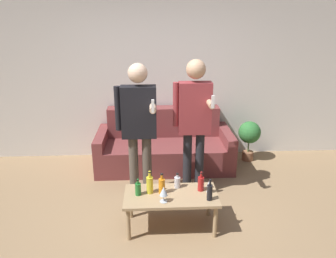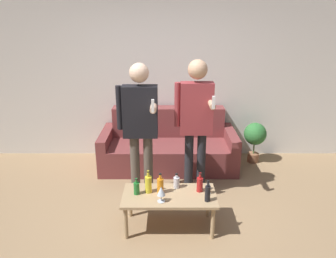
% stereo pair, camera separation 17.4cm
% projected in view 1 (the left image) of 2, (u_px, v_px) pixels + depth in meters
% --- Properties ---
extents(ground_plane, '(16.00, 16.00, 0.00)m').
position_uv_depth(ground_plane, '(166.00, 237.00, 3.45)').
color(ground_plane, '#997A56').
extents(wall_back, '(8.00, 0.06, 2.70)m').
position_uv_depth(wall_back, '(159.00, 73.00, 5.10)').
color(wall_back, silver).
rests_on(wall_back, ground_plane).
extents(couch, '(2.02, 0.89, 0.85)m').
position_uv_depth(couch, '(164.00, 146.00, 5.03)').
color(couch, brown).
rests_on(couch, ground_plane).
extents(coffee_table, '(1.00, 0.50, 0.40)m').
position_uv_depth(coffee_table, '(171.00, 198.00, 3.50)').
color(coffee_table, tan).
rests_on(coffee_table, ground_plane).
extents(bottle_orange, '(0.06, 0.06, 0.23)m').
position_uv_depth(bottle_orange, '(210.00, 192.00, 3.36)').
color(bottle_orange, black).
rests_on(bottle_orange, coffee_table).
extents(bottle_green, '(0.07, 0.07, 0.22)m').
position_uv_depth(bottle_green, '(201.00, 183.00, 3.54)').
color(bottle_green, '#B21E1E').
rests_on(bottle_green, coffee_table).
extents(bottle_dark, '(0.07, 0.07, 0.23)m').
position_uv_depth(bottle_dark, '(162.00, 185.00, 3.49)').
color(bottle_dark, orange).
rests_on(bottle_dark, coffee_table).
extents(bottle_yellow, '(0.07, 0.07, 0.25)m').
position_uv_depth(bottle_yellow, '(150.00, 184.00, 3.49)').
color(bottle_yellow, yellow).
rests_on(bottle_yellow, coffee_table).
extents(bottle_red, '(0.07, 0.07, 0.17)m').
position_uv_depth(bottle_red, '(177.00, 182.00, 3.61)').
color(bottle_red, silver).
rests_on(bottle_red, coffee_table).
extents(bottle_clear, '(0.06, 0.06, 0.18)m').
position_uv_depth(bottle_clear, '(138.00, 189.00, 3.46)').
color(bottle_clear, '#23752D').
rests_on(bottle_clear, coffee_table).
extents(wine_glass_near, '(0.08, 0.08, 0.17)m').
position_uv_depth(wine_glass_near, '(164.00, 192.00, 3.32)').
color(wine_glass_near, silver).
rests_on(wine_glass_near, coffee_table).
extents(wine_glass_far, '(0.06, 0.06, 0.15)m').
position_uv_depth(wine_glass_far, '(210.00, 184.00, 3.50)').
color(wine_glass_far, silver).
rests_on(wine_glass_far, coffee_table).
extents(person_standing_left, '(0.49, 0.43, 1.70)m').
position_uv_depth(person_standing_left, '(139.00, 122.00, 3.87)').
color(person_standing_left, brown).
rests_on(person_standing_left, ground_plane).
extents(person_standing_right, '(0.46, 0.43, 1.73)m').
position_uv_depth(person_standing_right, '(194.00, 117.00, 3.95)').
color(person_standing_right, '#232328').
rests_on(person_standing_right, ground_plane).
extents(potted_plant, '(0.35, 0.35, 0.64)m').
position_uv_depth(potted_plant, '(249.00, 135.00, 5.14)').
color(potted_plant, '#936042').
rests_on(potted_plant, ground_plane).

